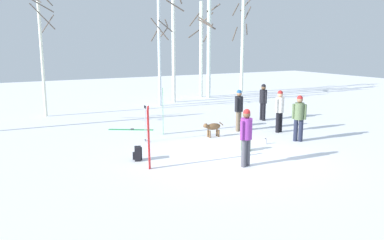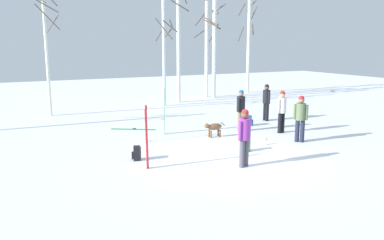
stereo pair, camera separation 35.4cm
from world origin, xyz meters
TOP-DOWN VIEW (x-y plane):
  - ground_plane at (0.00, 0.00)m, footprint 60.00×60.00m
  - person_0 at (3.33, 0.70)m, footprint 0.38×0.41m
  - person_1 at (-0.15, -0.85)m, footprint 0.50×0.34m
  - person_2 at (2.39, 3.18)m, footprint 0.46×0.34m
  - person_3 at (4.71, 4.55)m, footprint 0.34×0.52m
  - person_4 at (3.71, 2.21)m, footprint 0.51×0.34m
  - dog at (0.88, 2.76)m, footprint 0.90×0.25m
  - ski_pair_planted_0 at (-2.77, 0.22)m, footprint 0.15×0.16m
  - ski_pair_planted_1 at (-0.61, 4.08)m, footprint 0.08×0.16m
  - ski_pair_lying_0 at (-1.48, 5.46)m, footprint 1.70×1.13m
  - ski_poles_0 at (-1.69, 3.24)m, footprint 0.07×0.20m
  - backpack_0 at (0.85, 0.53)m, footprint 0.28×0.31m
  - backpack_1 at (3.38, 3.95)m, footprint 0.34×0.33m
  - backpack_2 at (-2.77, 1.18)m, footprint 0.33×0.31m
  - water_bottle_0 at (2.00, 0.92)m, footprint 0.07×0.07m
  - birch_tree_1 at (-4.15, 10.38)m, footprint 1.30×1.31m
  - birch_tree_2 at (2.20, 10.82)m, footprint 1.35×1.24m
  - birch_tree_3 at (3.53, 11.74)m, footprint 1.29×1.30m
  - birch_tree_4 at (6.19, 13.07)m, footprint 1.49×1.51m
  - birch_tree_5 at (6.36, 12.41)m, footprint 1.52×1.50m
  - birch_tree_6 at (10.06, 13.90)m, footprint 1.47×1.33m

SIDE VIEW (x-z plane):
  - ground_plane at x=0.00m, z-range 0.00..0.00m
  - ski_pair_lying_0 at x=-1.48m, z-range -0.01..0.03m
  - water_bottle_0 at x=2.00m, z-range -0.01..0.21m
  - backpack_0 at x=0.85m, z-range -0.01..0.43m
  - backpack_1 at x=3.38m, z-range -0.01..0.43m
  - backpack_2 at x=-2.77m, z-range -0.01..0.43m
  - dog at x=0.88m, z-range 0.10..0.67m
  - ski_poles_0 at x=-1.69m, z-range 0.05..1.41m
  - ski_pair_planted_0 at x=-2.77m, z-range -0.01..1.84m
  - ski_pair_planted_1 at x=-0.61m, z-range -0.01..1.86m
  - person_0 at x=3.33m, z-range 0.12..1.84m
  - person_1 at x=-0.15m, z-range 0.12..1.84m
  - person_2 at x=2.39m, z-range 0.12..1.84m
  - person_3 at x=4.71m, z-range 0.12..1.84m
  - person_4 at x=3.71m, z-range 0.12..1.84m
  - birch_tree_2 at x=2.20m, z-range 0.14..6.08m
  - birch_tree_1 at x=-4.15m, z-range 0.11..6.43m
  - birch_tree_4 at x=6.19m, z-range 0.21..6.46m
  - birch_tree_6 at x=10.06m, z-range 0.16..6.86m
  - birch_tree_5 at x=6.36m, z-range 0.00..7.69m
  - birch_tree_3 at x=3.53m, z-range 0.15..7.71m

